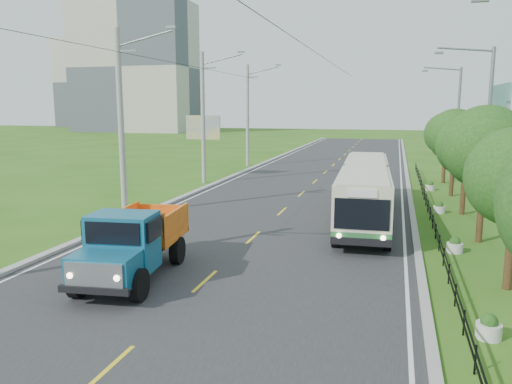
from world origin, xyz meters
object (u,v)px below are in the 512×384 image
at_px(pole_near, 122,122).
at_px(streetlight_mid, 485,126).
at_px(tree_back, 446,136).
at_px(planter_mid, 439,208).
at_px(billboard_left, 203,131).
at_px(bus, 365,187).
at_px(pole_mid, 203,117).
at_px(planter_front, 489,328).
at_px(tree_third, 486,152).
at_px(tree_fourth, 467,150).
at_px(dump_truck, 133,239).
at_px(planter_far, 430,186).
at_px(planter_near, 455,246).
at_px(pole_far, 248,115).
at_px(tree_fifth, 455,138).
at_px(streetlight_far, 456,119).
at_px(billboard_right, 498,116).

distance_m(pole_near, streetlight_mid, 19.56).
bearing_deg(tree_back, planter_mid, -95.91).
xyz_separation_m(pole_near, billboard_left, (-1.24, 15.00, -1.23)).
height_order(tree_back, bus, tree_back).
xyz_separation_m(pole_mid, planter_front, (16.86, -23.00, -4.81)).
height_order(pole_near, tree_back, pole_near).
relative_size(planter_front, planter_mid, 1.00).
relative_size(tree_third, tree_fourth, 1.11).
distance_m(streetlight_mid, planter_mid, 5.05).
bearing_deg(dump_truck, tree_third, 27.78).
bearing_deg(planter_far, pole_mid, -176.61).
bearing_deg(bus, tree_back, 67.79).
xyz_separation_m(planter_near, planter_far, (0.00, 16.00, 0.00)).
bearing_deg(pole_near, billboard_left, 94.72).
relative_size(pole_far, tree_fifth, 1.72).
distance_m(streetlight_far, bus, 17.86).
bearing_deg(pole_far, tree_third, -53.91).
distance_m(pole_far, tree_back, 19.43).
xyz_separation_m(streetlight_far, planter_front, (-2.04, -30.00, -4.62)).
xyz_separation_m(tree_fifth, planter_far, (-1.26, 1.86, -3.57)).
height_order(tree_fifth, billboard_right, billboard_right).
relative_size(streetlight_mid, planter_mid, 13.54).
bearing_deg(pole_mid, streetlight_far, 20.32).
distance_m(tree_third, bus, 6.63).
height_order(tree_back, streetlight_far, streetlight_far).
height_order(pole_near, tree_fourth, pole_near).
distance_m(pole_mid, planter_mid, 18.88).
relative_size(tree_fourth, bus, 0.36).
height_order(pole_near, billboard_right, pole_near).
distance_m(tree_third, planter_front, 10.87).
xyz_separation_m(planter_front, planter_near, (0.00, 8.00, 0.00)).
relative_size(pole_mid, billboard_right, 1.37).
bearing_deg(dump_truck, billboard_right, 47.39).
height_order(tree_fourth, tree_fifth, tree_fifth).
relative_size(planter_mid, bus, 0.05).
xyz_separation_m(pole_near, pole_mid, (0.00, 12.00, 0.00)).
relative_size(pole_near, pole_far, 1.00).
bearing_deg(planter_near, bus, 126.01).
height_order(pole_mid, streetlight_far, pole_mid).
bearing_deg(pole_near, pole_mid, 90.00).
relative_size(billboard_right, bus, 0.49).
height_order(tree_back, planter_near, tree_back).
bearing_deg(bus, billboard_left, 135.95).
relative_size(pole_far, planter_mid, 14.93).
height_order(tree_fifth, streetlight_far, streetlight_far).
distance_m(billboard_left, bus, 18.98).
height_order(tree_third, tree_fourth, tree_third).
bearing_deg(planter_front, tree_fourth, 85.55).
bearing_deg(planter_mid, pole_far, 131.59).
relative_size(planter_front, bus, 0.05).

